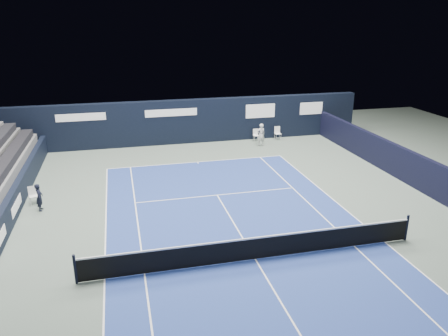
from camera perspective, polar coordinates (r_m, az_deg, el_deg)
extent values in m
plane|color=#516158|center=(18.42, 2.21, -8.74)|extent=(48.00, 48.00, 0.00)
cube|color=navy|center=(16.76, 4.12, -11.83)|extent=(10.97, 23.77, 0.01)
cube|color=black|center=(25.92, 22.55, 0.35)|extent=(0.30, 22.00, 1.80)
cube|color=white|center=(31.97, 4.21, 4.26)|extent=(0.38, 0.36, 0.04)
cube|color=white|center=(32.07, 4.13, 4.74)|extent=(0.38, 0.03, 0.45)
cylinder|color=white|center=(32.21, 4.40, 4.00)|extent=(0.02, 0.02, 0.40)
cylinder|color=white|center=(32.12, 3.85, 3.97)|extent=(0.02, 0.02, 0.40)
cylinder|color=white|center=(31.93, 4.56, 3.86)|extent=(0.02, 0.02, 0.40)
cylinder|color=white|center=(31.84, 4.01, 3.83)|extent=(0.02, 0.02, 0.40)
cube|color=white|center=(32.07, 4.13, 4.87)|extent=(0.31, 0.08, 0.29)
cube|color=white|center=(32.45, 7.06, 4.47)|extent=(0.42, 0.40, 0.04)
cube|color=white|center=(32.56, 6.96, 5.00)|extent=(0.42, 0.03, 0.50)
cylinder|color=white|center=(32.72, 7.23, 4.19)|extent=(0.02, 0.02, 0.44)
cylinder|color=white|center=(32.60, 6.64, 4.16)|extent=(0.02, 0.02, 0.44)
cylinder|color=white|center=(32.42, 7.45, 4.04)|extent=(0.02, 0.02, 0.44)
cylinder|color=white|center=(32.29, 6.84, 4.00)|extent=(0.02, 0.02, 0.44)
cube|color=white|center=(23.05, -23.64, -3.40)|extent=(0.47, 0.46, 0.04)
cube|color=white|center=(23.13, -23.77, -2.71)|extent=(0.37, 0.13, 0.45)
cylinder|color=white|center=(23.28, -23.23, -3.66)|extent=(0.02, 0.02, 0.40)
cylinder|color=white|center=(23.25, -24.02, -3.80)|extent=(0.02, 0.02, 0.40)
cylinder|color=white|center=(22.99, -23.12, -3.92)|extent=(0.02, 0.02, 0.40)
cylinder|color=white|center=(22.97, -23.92, -4.06)|extent=(0.02, 0.02, 0.40)
imported|color=black|center=(22.10, -22.97, -3.53)|extent=(0.32, 0.49, 1.32)
cube|color=white|center=(27.31, -3.49, 0.79)|extent=(10.97, 0.06, 0.00)
cube|color=white|center=(19.00, 20.29, -9.08)|extent=(0.06, 23.77, 0.00)
cube|color=white|center=(16.15, -15.34, -13.84)|extent=(0.06, 23.77, 0.00)
cube|color=white|center=(18.31, 16.66, -9.76)|extent=(0.06, 23.77, 0.00)
cube|color=white|center=(16.13, -10.35, -13.46)|extent=(0.06, 23.77, 0.00)
cube|color=white|center=(22.27, -0.90, -3.55)|extent=(8.23, 0.06, 0.00)
cube|color=white|center=(16.76, 4.12, -11.81)|extent=(0.06, 12.80, 0.00)
cube|color=white|center=(27.17, -3.43, 0.69)|extent=(0.06, 0.30, 0.00)
cylinder|color=black|center=(19.26, 22.76, -7.20)|extent=(0.10, 0.10, 1.10)
cylinder|color=black|center=(15.94, -18.87, -12.40)|extent=(0.10, 0.10, 1.10)
cube|color=black|center=(16.53, 4.16, -10.47)|extent=(12.80, 0.03, 0.86)
cube|color=white|center=(16.31, 4.20, -9.10)|extent=(12.80, 0.05, 0.06)
cube|color=black|center=(31.27, -5.10, 6.07)|extent=(26.00, 0.60, 3.10)
cube|color=silver|center=(30.56, -18.20, 6.32)|extent=(3.20, 0.02, 0.50)
cube|color=silver|center=(30.67, -6.91, 7.18)|extent=(3.60, 0.02, 0.50)
cube|color=silver|center=(32.12, 4.78, 7.44)|extent=(2.20, 0.02, 1.00)
cube|color=silver|center=(33.59, 11.32, 7.65)|extent=(1.80, 0.02, 0.90)
cube|color=black|center=(21.77, -25.90, -4.48)|extent=(0.30, 22.00, 1.20)
cube|color=silver|center=(21.73, -25.47, -4.45)|extent=(0.02, 2.00, 0.45)
cube|color=#515154|center=(22.73, -26.99, -3.06)|extent=(0.90, 16.00, 1.65)
imported|color=silver|center=(30.70, 4.84, 4.36)|extent=(0.60, 0.41, 1.58)
cylinder|color=black|center=(30.31, 4.76, 4.68)|extent=(0.03, 0.29, 0.13)
torus|color=black|center=(30.06, 4.92, 4.75)|extent=(0.30, 0.13, 0.29)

